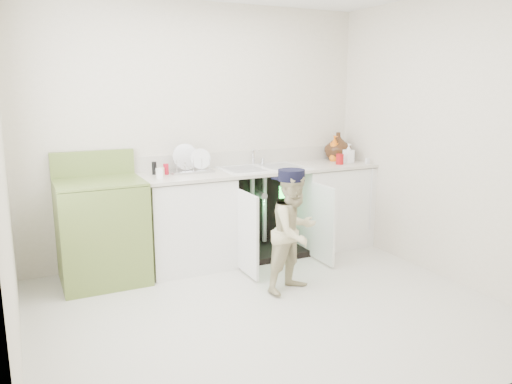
# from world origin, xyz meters

# --- Properties ---
(ground) EXTENTS (3.50, 3.50, 0.00)m
(ground) POSITION_xyz_m (0.00, 0.00, 0.00)
(ground) COLOR beige
(ground) RESTS_ON ground
(room_shell) EXTENTS (6.00, 5.50, 1.26)m
(room_shell) POSITION_xyz_m (0.00, 0.00, 1.25)
(room_shell) COLOR beige
(room_shell) RESTS_ON ground
(counter_run) EXTENTS (2.44, 1.02, 1.21)m
(counter_run) POSITION_xyz_m (0.58, 1.21, 0.47)
(counter_run) COLOR white
(counter_run) RESTS_ON ground
(avocado_stove) EXTENTS (0.73, 0.65, 1.14)m
(avocado_stove) POSITION_xyz_m (-1.05, 1.18, 0.47)
(avocado_stove) COLOR olive
(avocado_stove) RESTS_ON ground
(repair_worker) EXTENTS (0.60, 0.88, 1.04)m
(repair_worker) POSITION_xyz_m (0.37, 0.25, 0.52)
(repair_worker) COLOR beige
(repair_worker) RESTS_ON ground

